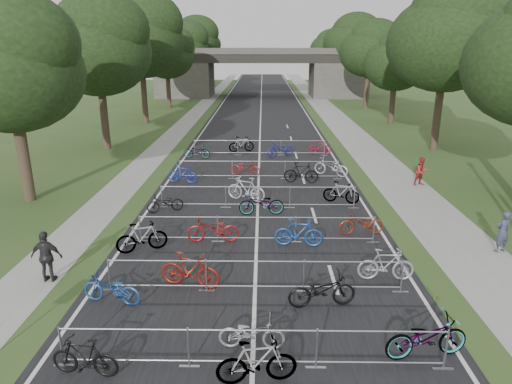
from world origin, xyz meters
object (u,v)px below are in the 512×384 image
overpass_bridge (261,72)px  pedestrian_c (47,257)px  pedestrian_b (422,172)px  pedestrian_a (503,232)px

overpass_bridge → pedestrian_c: bearing=-96.8°
overpass_bridge → pedestrian_b: bearing=-78.9°
pedestrian_b → pedestrian_c: 19.34m
pedestrian_b → pedestrian_c: bearing=-162.2°
overpass_bridge → pedestrian_a: size_ratio=19.06×
overpass_bridge → pedestrian_a: overpass_bridge is taller
pedestrian_a → pedestrian_b: (-0.16, 8.62, -0.03)m
pedestrian_b → pedestrian_c: pedestrian_c is taller
pedestrian_c → overpass_bridge: bearing=-95.7°
pedestrian_b → overpass_bridge: bearing=83.9°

